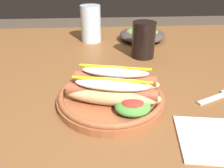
{
  "coord_description": "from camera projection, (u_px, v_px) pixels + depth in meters",
  "views": [
    {
      "loc": [
        -0.03,
        -0.6,
        1.02
      ],
      "look_at": [
        0.0,
        -0.15,
        0.77
      ],
      "focal_mm": 36.49,
      "sensor_mm": 36.0,
      "label": 1
    }
  ],
  "objects": [
    {
      "name": "fork",
      "position": [
        221.0,
        96.0,
        0.53
      ],
      "size": [
        0.12,
        0.07,
        0.0
      ],
      "rotation": [
        0.0,
        0.0,
        0.42
      ],
      "color": "silver",
      "rests_on": "dining_table"
    },
    {
      "name": "dining_table",
      "position": [
        107.0,
        94.0,
        0.71
      ],
      "size": [
        1.48,
        0.93,
        0.74
      ],
      "color": "brown",
      "rests_on": "ground_plane"
    },
    {
      "name": "soda_cup",
      "position": [
        143.0,
        40.0,
        0.72
      ],
      "size": [
        0.07,
        0.07,
        0.11
      ],
      "primitive_type": "cylinder",
      "color": "black",
      "rests_on": "dining_table"
    },
    {
      "name": "napkin",
      "position": [
        216.0,
        139.0,
        0.4
      ],
      "size": [
        0.15,
        0.14,
        0.0
      ],
      "primitive_type": "cube",
      "rotation": [
        0.0,
        0.0,
        -0.16
      ],
      "color": "white",
      "rests_on": "dining_table"
    },
    {
      "name": "side_bowl",
      "position": [
        142.0,
        34.0,
        0.88
      ],
      "size": [
        0.18,
        0.18,
        0.05
      ],
      "color": "#423833",
      "rests_on": "dining_table"
    },
    {
      "name": "hot_dog_plate",
      "position": [
        114.0,
        92.0,
        0.49
      ],
      "size": [
        0.24,
        0.24,
        0.08
      ],
      "color": "#9E5633",
      "rests_on": "dining_table"
    },
    {
      "name": "water_cup",
      "position": [
        91.0,
        24.0,
        0.86
      ],
      "size": [
        0.07,
        0.07,
        0.13
      ],
      "primitive_type": "cylinder",
      "color": "silver",
      "rests_on": "dining_table"
    }
  ]
}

